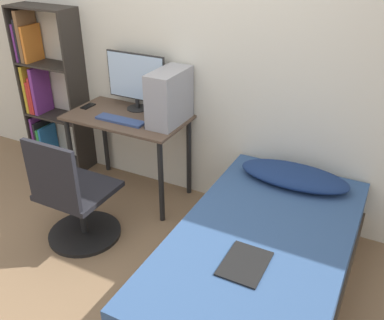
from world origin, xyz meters
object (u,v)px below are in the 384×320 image
(bed, at_px, (259,266))
(keyboard, at_px, (120,120))
(office_chair, at_px, (75,203))
(bookshelf, at_px, (44,90))
(monitor, at_px, (136,79))
(pc_tower, at_px, (169,97))

(bed, distance_m, keyboard, 1.63)
(office_chair, bearing_deg, bookshelf, 140.44)
(bookshelf, relative_size, monitor, 2.76)
(monitor, bearing_deg, pc_tower, -17.72)
(office_chair, bearing_deg, pc_tower, 65.25)
(bookshelf, xyz_separation_m, pc_tower, (1.49, -0.10, 0.21))
(pc_tower, bearing_deg, office_chair, -114.75)
(pc_tower, bearing_deg, bookshelf, 176.06)
(bookshelf, bearing_deg, keyboard, -13.83)
(bed, distance_m, monitor, 1.87)
(monitor, xyz_separation_m, keyboard, (0.03, -0.30, -0.26))
(office_chair, xyz_separation_m, pc_tower, (0.38, 0.82, 0.65))
(bookshelf, height_order, keyboard, bookshelf)
(monitor, bearing_deg, bed, -30.11)
(bed, height_order, pc_tower, pc_tower)
(pc_tower, bearing_deg, monitor, 162.28)
(bed, xyz_separation_m, keyboard, (-1.44, 0.55, 0.53))
(office_chair, relative_size, bed, 0.47)
(office_chair, height_order, monitor, monitor)
(monitor, bearing_deg, bookshelf, -178.60)
(office_chair, relative_size, pc_tower, 2.09)
(keyboard, height_order, pc_tower, pc_tower)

